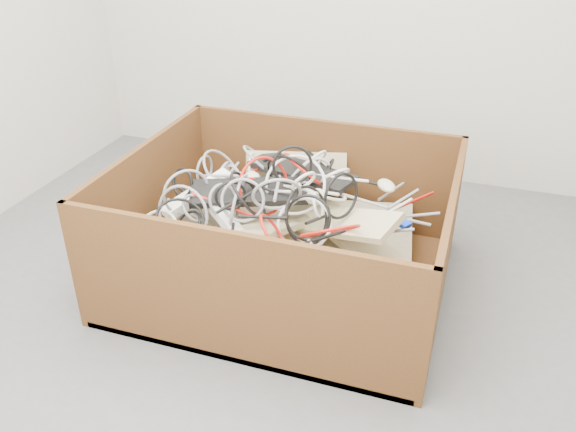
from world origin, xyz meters
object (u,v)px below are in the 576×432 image
(power_strip_left, at_px, (197,194))
(vga_plug, at_px, (404,224))
(cardboard_box, at_px, (282,253))
(power_strip_right, at_px, (227,221))

(power_strip_left, height_order, vga_plug, power_strip_left)
(cardboard_box, relative_size, power_strip_left, 3.96)
(power_strip_right, relative_size, vga_plug, 5.77)
(power_strip_right, bearing_deg, cardboard_box, 85.37)
(power_strip_left, bearing_deg, power_strip_right, -96.42)
(power_strip_right, xyz_separation_m, vga_plug, (0.64, 0.19, 0.00))
(cardboard_box, relative_size, vga_plug, 28.36)
(cardboard_box, distance_m, power_strip_left, 0.43)
(cardboard_box, distance_m, vga_plug, 0.53)
(cardboard_box, bearing_deg, power_strip_left, -177.76)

